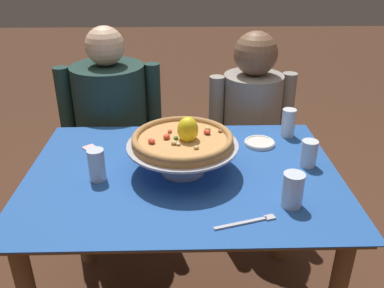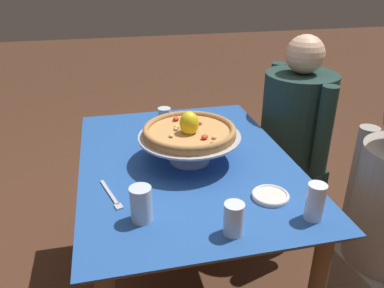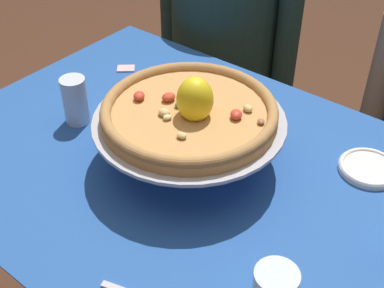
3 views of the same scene
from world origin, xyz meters
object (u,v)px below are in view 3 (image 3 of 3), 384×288
side_plate (369,168)px  sugar_packet (126,69)px  pizza_stand (190,129)px  water_glass_side_left (76,103)px  pizza (190,111)px  diner_left (225,60)px

side_plate → sugar_packet: bearing=-179.0°
pizza_stand → water_glass_side_left: water_glass_side_left is taller
water_glass_side_left → sugar_packet: 0.28m
pizza_stand → pizza: bearing=-17.5°
pizza → side_plate: 0.42m
diner_left → sugar_packet: bearing=-92.3°
side_plate → sugar_packet: side_plate is taller
pizza_stand → side_plate: bearing=33.3°
side_plate → diner_left: (-0.71, 0.46, -0.18)m
pizza → water_glass_side_left: (-0.32, -0.05, -0.09)m
pizza → side_plate: pizza is taller
sugar_packet → diner_left: bearing=87.7°
sugar_packet → diner_left: 0.50m
water_glass_side_left → side_plate: 0.70m
pizza_stand → sugar_packet: 0.46m
diner_left → pizza: bearing=-60.6°
pizza → diner_left: 0.84m
pizza_stand → water_glass_side_left: bearing=-170.4°
side_plate → water_glass_side_left: bearing=-157.3°
pizza_stand → pizza: (0.00, -0.00, 0.05)m
side_plate → diner_left: bearing=147.1°
water_glass_side_left → diner_left: 0.77m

